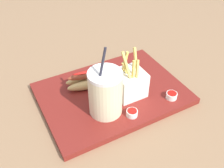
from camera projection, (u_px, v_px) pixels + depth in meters
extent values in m
cube|color=#8C6B4C|center=(112.00, 98.00, 0.87)|extent=(2.40, 2.40, 0.02)
cube|color=maroon|center=(112.00, 93.00, 0.86)|extent=(0.46, 0.33, 0.02)
cylinder|color=beige|center=(105.00, 94.00, 0.74)|extent=(0.10, 0.10, 0.13)
cylinder|color=white|center=(105.00, 74.00, 0.70)|extent=(0.10, 0.10, 0.01)
cylinder|color=#262633|center=(103.00, 62.00, 0.67)|extent=(0.03, 0.02, 0.08)
cube|color=white|center=(129.00, 83.00, 0.82)|extent=(0.09, 0.09, 0.08)
cube|color=#E5C660|center=(137.00, 70.00, 0.77)|extent=(0.02, 0.03, 0.06)
cube|color=#E5C660|center=(126.00, 71.00, 0.78)|extent=(0.03, 0.01, 0.07)
cube|color=#E5C660|center=(124.00, 64.00, 0.78)|extent=(0.02, 0.01, 0.09)
cube|color=#E5C660|center=(127.00, 66.00, 0.75)|extent=(0.02, 0.04, 0.09)
cube|color=#E5C660|center=(133.00, 73.00, 0.77)|extent=(0.02, 0.02, 0.08)
cube|color=#E5C660|center=(136.00, 60.00, 0.80)|extent=(0.01, 0.03, 0.08)
ellipsoid|color=tan|center=(88.00, 79.00, 0.87)|extent=(0.15, 0.06, 0.03)
ellipsoid|color=tan|center=(90.00, 84.00, 0.85)|extent=(0.15, 0.06, 0.03)
ellipsoid|color=brown|center=(89.00, 75.00, 0.85)|extent=(0.14, 0.05, 0.02)
ellipsoid|color=red|center=(89.00, 72.00, 0.84)|extent=(0.11, 0.03, 0.01)
cylinder|color=white|center=(172.00, 96.00, 0.82)|extent=(0.03, 0.03, 0.02)
cylinder|color=#B2140F|center=(172.00, 94.00, 0.81)|extent=(0.03, 0.03, 0.01)
cylinder|color=white|center=(132.00, 113.00, 0.76)|extent=(0.03, 0.03, 0.02)
cylinder|color=#B2140F|center=(132.00, 111.00, 0.76)|extent=(0.03, 0.03, 0.01)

